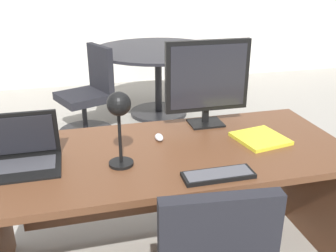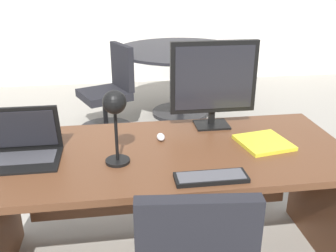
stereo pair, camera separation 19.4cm
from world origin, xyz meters
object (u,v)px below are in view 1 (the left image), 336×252
(desk_lamp, at_px, (119,114))
(mouse, at_px, (159,137))
(keyboard, at_px, (218,175))
(meeting_chair_near, at_px, (89,100))
(meeting_table, at_px, (158,65))
(coffee_mug, at_px, (12,141))
(monitor, at_px, (208,79))
(desk, at_px, (168,179))
(laptop, at_px, (22,149))
(book, at_px, (260,139))

(desk_lamp, bearing_deg, mouse, 46.79)
(keyboard, distance_m, meeting_chair_near, 2.48)
(desk_lamp, height_order, meeting_table, desk_lamp)
(coffee_mug, xyz_separation_m, meeting_table, (1.29, 2.22, -0.18))
(monitor, bearing_deg, desk, -141.00)
(mouse, bearing_deg, meeting_chair_near, 98.65)
(monitor, height_order, laptop, monitor)
(desk, bearing_deg, monitor, 39.00)
(meeting_table, bearing_deg, monitor, -95.11)
(keyboard, xyz_separation_m, book, (0.37, 0.32, -0.00))
(laptop, xyz_separation_m, book, (1.24, -0.04, -0.07))
(mouse, bearing_deg, book, -14.36)
(mouse, distance_m, coffee_mug, 0.77)
(monitor, distance_m, mouse, 0.45)
(laptop, distance_m, desk_lamp, 0.52)
(mouse, xyz_separation_m, coffee_mug, (-0.77, 0.07, 0.03))
(desk, bearing_deg, book, -5.96)
(meeting_table, relative_size, meeting_chair_near, 1.65)
(meeting_table, bearing_deg, keyboard, -97.26)
(meeting_table, bearing_deg, desk_lamp, -106.62)
(monitor, relative_size, meeting_table, 0.34)
(keyboard, bearing_deg, monitor, 75.53)
(laptop, distance_m, coffee_mug, 0.19)
(desk, distance_m, meeting_table, 2.43)
(desk, bearing_deg, mouse, 107.31)
(keyboard, height_order, coffee_mug, coffee_mug)
(desk, height_order, laptop, laptop)
(monitor, height_order, book, monitor)
(monitor, xyz_separation_m, meeting_table, (0.19, 2.13, -0.42))
(mouse, bearing_deg, desk, -72.69)
(book, bearing_deg, meeting_chair_near, 111.91)
(desk_lamp, bearing_deg, monitor, 36.17)
(keyboard, relative_size, coffee_mug, 3.42)
(desk, bearing_deg, meeting_table, 78.28)
(desk, distance_m, laptop, 0.78)
(desk_lamp, xyz_separation_m, coffee_mug, (-0.52, 0.33, -0.23))
(desk, relative_size, monitor, 3.69)
(monitor, height_order, meeting_table, monitor)
(mouse, height_order, meeting_table, meeting_table)
(desk_lamp, distance_m, book, 0.84)
(book, bearing_deg, laptop, 178.30)
(monitor, bearing_deg, coffee_mug, -175.42)
(book, distance_m, meeting_chair_near, 2.28)
(keyboard, relative_size, meeting_chair_near, 0.37)
(desk, distance_m, coffee_mug, 0.84)
(coffee_mug, relative_size, meeting_table, 0.07)
(desk, xyz_separation_m, book, (0.52, -0.05, 0.21))
(mouse, xyz_separation_m, desk_lamp, (-0.24, -0.26, 0.25))
(monitor, relative_size, keyboard, 1.54)
(book, height_order, meeting_table, meeting_table)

